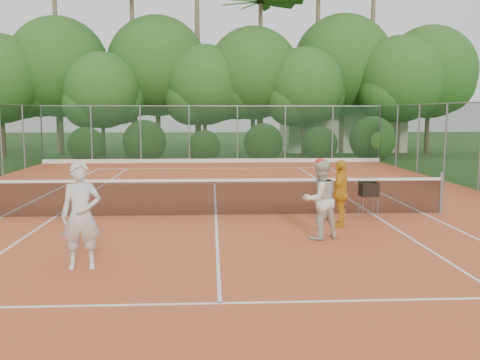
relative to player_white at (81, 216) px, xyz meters
name	(u,v)px	position (x,y,z in m)	size (l,w,h in m)	color
ground	(216,217)	(2.32, 4.56, -0.93)	(120.00, 120.00, 0.00)	#254D1B
clay_court	(216,216)	(2.32, 4.56, -0.92)	(18.00, 36.00, 0.02)	#C2562C
club_building	(340,129)	(11.32, 28.56, 0.57)	(8.00, 5.00, 3.00)	beige
tennis_net	(216,196)	(2.32, 4.56, -0.40)	(11.97, 0.10, 1.10)	gray
player_white	(81,216)	(0.00, 0.00, 0.00)	(0.67, 0.44, 1.83)	silver
player_center_grp	(320,199)	(4.48, 1.93, -0.07)	(1.00, 0.91, 1.71)	silver
player_yellow	(341,193)	(5.21, 3.11, -0.13)	(0.92, 0.38, 1.56)	gold
ball_hopper	(369,190)	(6.11, 3.89, -0.17)	(0.41, 0.41, 0.93)	gray
stray_ball_a	(148,167)	(-0.87, 17.11, -0.88)	(0.07, 0.07, 0.07)	gold
stray_ball_b	(244,170)	(3.71, 15.09, -0.88)	(0.07, 0.07, 0.07)	#C1E034
stray_ball_c	(305,168)	(6.66, 16.02, -0.88)	(0.07, 0.07, 0.07)	#D0E936
court_markings	(216,216)	(2.32, 4.56, -0.91)	(11.03, 23.83, 0.01)	white
fence_back	(213,134)	(2.32, 19.56, 0.59)	(18.07, 0.07, 3.00)	#19381E
tropical_treeline	(236,73)	(3.75, 24.78, 4.18)	(32.10, 8.49, 15.03)	brown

